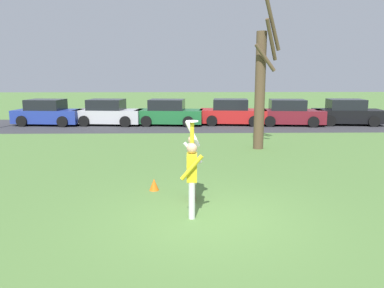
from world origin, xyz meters
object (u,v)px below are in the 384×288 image
Objects in this scene: parked_car_blue at (48,113)px; parked_car_black at (347,113)px; person_defender at (193,162)px; frisbee_disc at (192,121)px; field_cone_orange at (154,184)px; person_catcher at (192,173)px; parked_car_red at (232,113)px; parked_car_green at (169,113)px; bare_tree_tall at (261,85)px; parked_car_silver at (108,113)px; parked_car_maroon at (289,113)px.

parked_car_blue is 18.66m from parked_car_black.
person_defender is 1.40m from frisbee_disc.
parked_car_blue is at bearing 119.28° from frisbee_disc.
parked_car_black is 17.33m from field_cone_orange.
parked_car_red is at bearing -8.31° from person_catcher.
person_catcher is 0.49× the size of parked_car_green.
parked_car_green is 0.71× the size of bare_tree_tall.
parked_car_green is at bearing -171.89° from parked_car_red.
field_cone_orange is at bearing -83.01° from parked_car_green.
person_defender is 7.56× the size of frisbee_disc.
parked_car_green is at bearing 90.45° from field_cone_orange.
parked_car_silver is 14.92m from parked_car_black.
person_catcher is 2.32m from field_cone_orange.
field_cone_orange is at bearing -112.58° from parked_car_maroon.
parked_car_red is (3.97, 0.11, 0.00)m from parked_car_green.
person_defender is at bearing -107.68° from parked_car_maroon.
person_catcher is 16.37m from parked_car_maroon.
field_cone_orange is (-3.86, -13.53, -0.57)m from parked_car_red.
field_cone_orange is (-0.99, 1.71, -1.93)m from frisbee_disc.
field_cone_orange is at bearing 120.15° from frisbee_disc.
parked_car_green is at bearing -175.51° from parked_car_maroon.
person_defender is 0.48× the size of parked_car_blue.
field_cone_orange is at bearing -125.06° from bare_tree_tall.
parked_car_maroon is at bearing 4.73° from parked_car_blue.
parked_car_green is (7.50, -0.20, 0.00)m from parked_car_blue.
parked_car_red is (2.84, 14.39, -0.25)m from person_defender.
person_catcher is 0.49× the size of parked_car_maroon.
person_defender is at bearing -114.42° from bare_tree_tall.
frisbee_disc is at bearing -65.84° from parked_car_silver.
bare_tree_tall reaches higher than parked_car_silver.
person_defender is at bearing -118.71° from parked_car_black.
parked_car_black is (3.72, 0.18, 0.00)m from parked_car_maroon.
field_cone_orange is (3.87, -13.59, -0.57)m from parked_car_silver.
person_catcher reaches higher than parked_car_blue.
bare_tree_tall is (-3.32, -7.44, 1.93)m from parked_car_maroon.
person_defender is 15.26m from parked_car_silver.
frisbee_disc reaches higher than field_cone_orange.
frisbee_disc reaches higher than parked_car_blue.
parked_car_silver is at bearing 6.00° from parked_car_blue.
person_defender is at bearing -52.68° from parked_car_blue.
field_cone_orange is (0.11, -13.42, -0.57)m from parked_car_green.
person_catcher reaches higher than parked_car_black.
parked_car_blue is 14.94m from parked_car_maroon.
bare_tree_tall reaches higher than person_catcher.
field_cone_orange is at bearing -54.29° from parked_car_blue.
parked_car_maroon is (6.30, 14.01, -0.25)m from person_defender.
parked_car_blue is 1.00× the size of parked_car_green.
parked_car_green is 8.95m from bare_tree_tall.
parked_car_green is at bearing 94.15° from frisbee_disc.
frisbee_disc reaches higher than parked_car_maroon.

